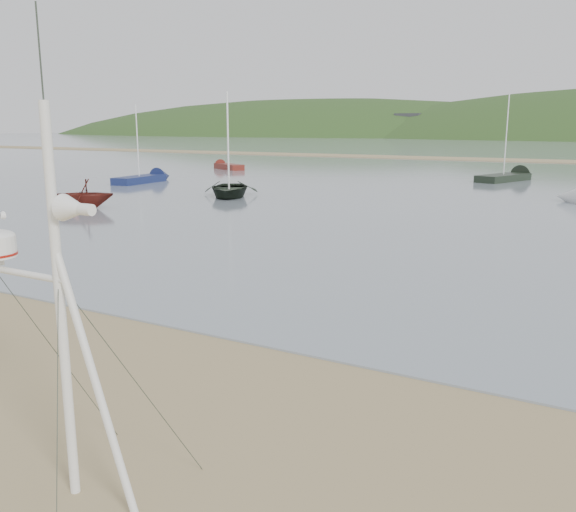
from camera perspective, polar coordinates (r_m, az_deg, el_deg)
The scene contains 8 objects.
ground at distance 8.91m, azimuth -19.74°, elevation -15.37°, with size 560.00×560.00×0.00m, color #8E7A52.
sandbar at distance 75.35m, azimuth 25.23°, elevation 7.98°, with size 560.00×7.00×0.07m, color #8E7A52.
mast_rig at distance 7.12m, azimuth -20.63°, elevation -11.49°, with size 2.29×2.44×5.16m.
boat_dark at distance 34.77m, azimuth -5.60°, elevation 9.12°, with size 3.12×0.91×4.37m, color black.
boat_red at distance 31.20m, azimuth -18.63°, elevation 6.73°, with size 2.39×1.46×2.77m, color maroon.
dinghy_red_far at distance 58.08m, azimuth -6.07°, elevation 8.37°, with size 5.04×3.43×1.23m.
sailboat_blue_near at distance 45.54m, azimuth -12.64°, elevation 7.16°, with size 1.96×5.94×5.84m.
sailboat_dark_mid at distance 48.85m, azimuth 20.52°, elevation 7.00°, with size 3.76×6.94×6.74m.
Camera 1 is at (6.19, -5.00, 4.00)m, focal length 38.00 mm.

